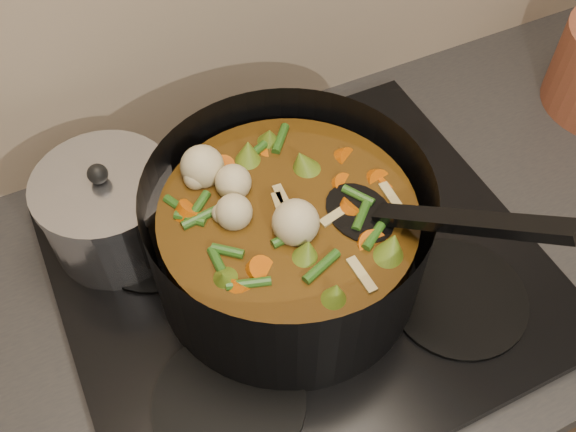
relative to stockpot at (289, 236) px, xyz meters
name	(u,v)px	position (x,y,z in m)	size (l,w,h in m)	color
counter	(298,401)	(0.02, 0.00, -0.55)	(2.64, 0.64, 0.91)	brown
stovetop	(302,271)	(0.02, 0.00, -0.09)	(0.62, 0.54, 0.03)	black
stockpot	(289,236)	(0.00, 0.00, 0.00)	(0.43, 0.45, 0.25)	black
saucepan	(111,210)	(-0.19, 0.15, -0.02)	(0.18, 0.18, 0.15)	silver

